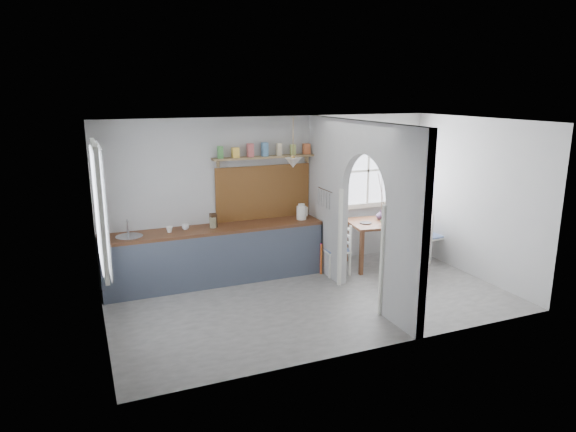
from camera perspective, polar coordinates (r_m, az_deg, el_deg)
name	(u,v)px	position (r m, az deg, el deg)	size (l,w,h in m)	color
floor	(314,300)	(7.68, 2.89, -9.32)	(5.80, 3.20, 0.01)	gray
ceiling	(316,121)	(7.07, 3.15, 10.45)	(5.80, 3.20, 0.01)	#B8B7B3
walls	(315,215)	(7.26, 3.01, 0.16)	(5.81, 3.21, 2.60)	#B8B7B3
partition	(356,199)	(7.60, 7.61, 1.84)	(0.12, 3.20, 2.60)	#B8B7B3
kitchen_window	(98,208)	(6.51, -20.40, 0.86)	(0.10, 1.16, 1.50)	white
nook_window	(368,171)	(9.40, 8.90, 5.01)	(1.76, 0.10, 1.30)	white
counter	(215,254)	(8.33, -8.10, -4.20)	(3.50, 0.60, 0.90)	#593019
sink	(129,237)	(7.98, -17.22, -2.25)	(0.40, 0.40, 0.02)	#B2B4BB
backsplash	(264,192)	(8.60, -2.74, 2.65)	(1.65, 0.03, 0.90)	brown
shelf	(265,154)	(8.42, -2.59, 6.90)	(1.75, 0.20, 0.21)	#907251
pendant_lamp	(293,163)	(8.25, 0.56, 5.92)	(0.26, 0.26, 0.16)	silver
utensil_rail	(325,190)	(8.28, 4.17, 2.91)	(0.02, 0.02, 0.50)	#B2B4BB
dining_table	(384,243)	(9.17, 10.66, -2.99)	(1.28, 0.85, 0.80)	#593019
chair_left	(336,249)	(8.62, 5.35, -3.66)	(0.40, 0.40, 0.87)	white
chair_right	(431,235)	(9.64, 15.62, -2.07)	(0.42, 0.42, 0.92)	white
kettle	(301,211)	(8.60, 1.51, 0.50)	(0.22, 0.18, 0.27)	white
mug_a	(169,229)	(8.03, -13.05, -1.46)	(0.10, 0.10, 0.09)	white
mug_b	(185,227)	(8.14, -11.32, -1.19)	(0.11, 0.11, 0.09)	white
knife_block	(213,220)	(8.22, -8.29, -0.47)	(0.10, 0.13, 0.21)	#432B17
jar	(213,223)	(8.16, -8.35, -0.74)	(0.10, 0.10, 0.17)	#7B785A
towel_magenta	(321,258)	(8.63, 3.66, -4.72)	(0.02, 0.03, 0.52)	#B21865
towel_orange	(321,260)	(8.62, 3.70, -4.90)	(0.02, 0.03, 0.55)	orange
bowl	(399,219)	(9.11, 12.21, -0.31)	(0.32, 0.32, 0.08)	white
table_cup	(383,222)	(8.80, 10.54, -0.69)	(0.10, 0.10, 0.09)	#5C8C64
plate	(366,223)	(8.86, 8.62, -0.76)	(0.20, 0.20, 0.02)	black
vase	(380,215)	(9.16, 10.24, 0.14)	(0.16, 0.16, 0.16)	#563E5E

